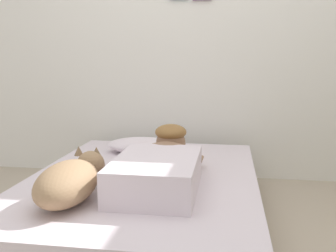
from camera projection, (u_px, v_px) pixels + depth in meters
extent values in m
cube|color=silver|center=(191.00, 28.00, 3.25)|extent=(4.12, 0.10, 2.50)
cube|color=#726051|center=(144.00, 217.00, 2.36)|extent=(1.35, 1.90, 0.12)
cube|color=silver|center=(144.00, 192.00, 2.34)|extent=(1.31, 1.84, 0.20)
ellipsoid|color=silver|center=(143.00, 145.00, 2.87)|extent=(0.52, 0.32, 0.11)
cube|color=silver|center=(157.00, 174.00, 2.03)|extent=(0.42, 0.64, 0.18)
ellipsoid|color=#8C664C|center=(167.00, 155.00, 2.36)|extent=(0.32, 0.20, 0.16)
sphere|color=#8C664C|center=(171.00, 143.00, 2.50)|extent=(0.19, 0.19, 0.19)
ellipsoid|color=olive|center=(171.00, 132.00, 2.49)|extent=(0.20, 0.20, 0.10)
cylinder|color=#8C664C|center=(155.00, 154.00, 2.51)|extent=(0.23, 0.07, 0.14)
cylinder|color=#8C664C|center=(186.00, 155.00, 2.48)|extent=(0.23, 0.07, 0.14)
ellipsoid|color=#9E7A56|center=(67.00, 183.00, 1.85)|extent=(0.26, 0.48, 0.20)
sphere|color=#9E7A56|center=(91.00, 165.00, 2.10)|extent=(0.15, 0.15, 0.15)
cone|color=#7E6145|center=(79.00, 151.00, 2.12)|extent=(0.05, 0.05, 0.05)
cone|color=#7E6145|center=(96.00, 151.00, 2.10)|extent=(0.05, 0.05, 0.05)
cylinder|color=#D84C47|center=(171.00, 155.00, 2.66)|extent=(0.09, 0.09, 0.07)
torus|color=#D84C47|center=(179.00, 155.00, 2.65)|extent=(0.05, 0.01, 0.05)
cube|color=black|center=(94.00, 180.00, 2.22)|extent=(0.07, 0.14, 0.01)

